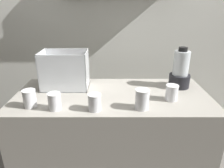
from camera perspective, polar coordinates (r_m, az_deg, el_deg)
The scene contains 9 objects.
counter at distance 1.74m, azimuth 0.00°, elevation -16.44°, with size 1.40×0.64×0.90m, color #9E998E.
back_wall_unit at distance 2.15m, azimuth -0.01°, elevation 14.83°, with size 2.60×0.24×2.50m.
carrot_display_bin at distance 1.63m, azimuth -12.52°, elevation 2.06°, with size 0.35×0.22×0.28m.
blender_pitcher at distance 1.68m, azimuth 18.28°, elevation 3.29°, with size 0.16×0.16×0.31m.
juice_cup_carrot_far_left at distance 1.41m, azimuth -21.73°, elevation -3.96°, with size 0.08×0.08×0.11m.
juice_cup_mango_left at distance 1.33m, azimuth -15.52°, elevation -4.91°, with size 0.08×0.08×0.11m.
juice_cup_carrot_middle at distance 1.28m, azimuth -4.79°, elevation -5.31°, with size 0.08×0.08×0.11m.
juice_cup_mango_right at distance 1.30m, azimuth 8.30°, elevation -4.45°, with size 0.09×0.09×0.13m.
juice_cup_beet_far_right at distance 1.46m, azimuth 16.12°, elevation -2.50°, with size 0.09×0.09×0.11m.
Camera 1 is at (-0.00, -1.36, 1.53)m, focal length 33.17 mm.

